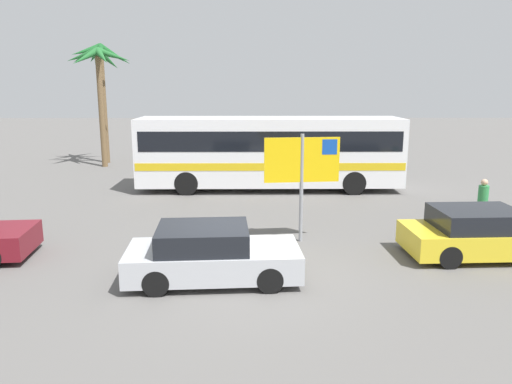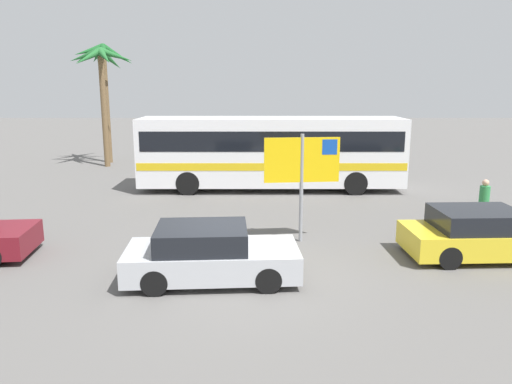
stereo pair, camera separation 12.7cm
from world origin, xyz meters
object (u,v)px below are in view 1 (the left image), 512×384
Objects in this scene: bus_front_coach at (269,149)px; car_silver at (211,254)px; pedestrian_by_bus at (483,200)px; ferry_sign at (304,164)px; car_yellow at (482,234)px.

bus_front_coach is 2.75× the size of car_silver.
bus_front_coach is at bearing -47.19° from pedestrian_by_bus.
ferry_sign reaches higher than bus_front_coach.
ferry_sign is 1.96× the size of pedestrian_by_bus.
ferry_sign is 4.23m from car_silver.
ferry_sign reaches higher than car_silver.
pedestrian_by_bus is (1.22, 2.67, 0.32)m from car_yellow.
pedestrian_by_bus is at bearing 6.57° from ferry_sign.
car_yellow and car_silver have the same top height.
pedestrian_by_bus is at bearing 63.12° from car_yellow.
ferry_sign is 0.75× the size of car_yellow.
car_yellow is 7.37m from car_silver.
pedestrian_by_bus is at bearing 23.42° from car_silver.
car_silver is 9.45m from pedestrian_by_bus.
car_silver is (-2.48, -2.98, -1.69)m from ferry_sign.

